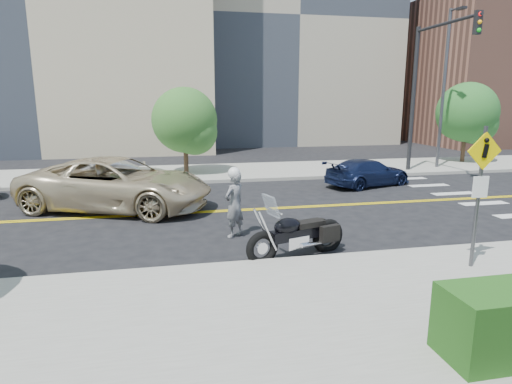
{
  "coord_description": "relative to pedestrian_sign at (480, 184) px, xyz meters",
  "views": [
    {
      "loc": [
        -2.09,
        -13.9,
        3.66
      ],
      "look_at": [
        0.19,
        -2.7,
        1.2
      ],
      "focal_mm": 30.0,
      "sensor_mm": 36.0,
      "label": 1
    }
  ],
  "objects": [
    {
      "name": "suv",
      "position": [
        -8.08,
        7.28,
        -1.07
      ],
      "size": [
        7.02,
        5.12,
        1.77
      ],
      "primitive_type": "imported",
      "rotation": [
        0.0,
        0.0,
        1.19
      ],
      "color": "beige",
      "rests_on": "ground"
    },
    {
      "name": "tree_far_b",
      "position": [
        10.5,
        14.36,
        1.02
      ],
      "size": [
        3.38,
        3.38,
        4.68
      ],
      "rotation": [
        0.0,
        0.0,
        -0.2
      ],
      "color": "#382619",
      "rests_on": "ground"
    },
    {
      "name": "ground_plane",
      "position": [
        -4.2,
        6.31,
        -1.96
      ],
      "size": [
        120.0,
        120.0,
        0.0
      ],
      "primitive_type": "plane",
      "color": "black",
      "rests_on": "ground"
    },
    {
      "name": "pedestrian_sign",
      "position": [
        0.0,
        0.0,
        0.0
      ],
      "size": [
        0.78,
        0.08,
        3.0
      ],
      "color": "#4C4C51",
      "rests_on": "sidewalk_near"
    },
    {
      "name": "building_mid",
      "position": [
        3.8,
        32.31,
        8.04
      ],
      "size": [
        18.0,
        14.0,
        20.0
      ],
      "primitive_type": "cube",
      "color": "#A39984",
      "rests_on": "ground_plane"
    },
    {
      "name": "sidewalk_near",
      "position": [
        -4.2,
        -1.19,
        -1.89
      ],
      "size": [
        60.0,
        5.0,
        0.15
      ],
      "primitive_type": "cube",
      "color": "#9E9B91",
      "rests_on": "ground_plane"
    },
    {
      "name": "motorcycle",
      "position": [
        -3.39,
        1.71,
        -1.17
      ],
      "size": [
        2.71,
        1.5,
        1.58
      ],
      "primitive_type": null,
      "rotation": [
        0.0,
        0.0,
        0.29
      ],
      "color": "black",
      "rests_on": "ground"
    },
    {
      "name": "sidewalk_far",
      "position": [
        -4.2,
        13.81,
        -1.89
      ],
      "size": [
        60.0,
        5.0,
        0.15
      ],
      "primitive_type": "cube",
      "color": "#9E9B91",
      "rests_on": "ground_plane"
    },
    {
      "name": "traffic_light",
      "position": [
        5.8,
        11.39,
        2.71
      ],
      "size": [
        0.28,
        4.5,
        7.0
      ],
      "color": "black",
      "rests_on": "sidewalk_far"
    },
    {
      "name": "parked_car_silver",
      "position": [
        -8.23,
        9.39,
        -1.26
      ],
      "size": [
        4.48,
        2.44,
        1.4
      ],
      "primitive_type": "imported",
      "rotation": [
        0.0,
        0.0,
        1.81
      ],
      "color": "#B5B9BD",
      "rests_on": "ground"
    },
    {
      "name": "parked_car_blue",
      "position": [
        2.13,
        9.41,
        -1.38
      ],
      "size": [
        4.33,
        2.8,
        1.17
      ],
      "primitive_type": "imported",
      "rotation": [
        0.0,
        0.0,
        1.89
      ],
      "color": "#172145",
      "rests_on": "ground"
    },
    {
      "name": "building_right",
      "position": [
        21.8,
        26.31,
        4.04
      ],
      "size": [
        14.0,
        12.0,
        12.0
      ],
      "primitive_type": "cube",
      "color": "#8C5947",
      "rests_on": "ground_plane"
    },
    {
      "name": "tree_far_a",
      "position": [
        -5.51,
        13.49,
        0.76
      ],
      "size": [
        3.14,
        3.14,
        4.29
      ],
      "rotation": [
        0.0,
        0.0,
        -0.16
      ],
      "color": "#382619",
      "rests_on": "ground"
    },
    {
      "name": "motorcyclist",
      "position": [
        -4.63,
        3.52,
        -1.0
      ],
      "size": [
        0.78,
        0.76,
        1.93
      ],
      "rotation": [
        0.0,
        0.0,
        3.84
      ],
      "color": "silver",
      "rests_on": "ground"
    },
    {
      "name": "lamp_post",
      "position": [
        7.8,
        12.81,
        2.19
      ],
      "size": [
        0.16,
        0.16,
        8.0
      ],
      "primitive_type": "cylinder",
      "color": "#4C4C51",
      "rests_on": "sidewalk_far"
    }
  ]
}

